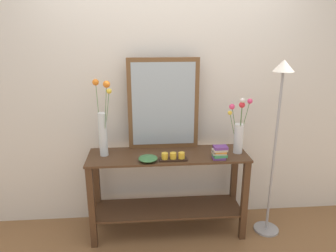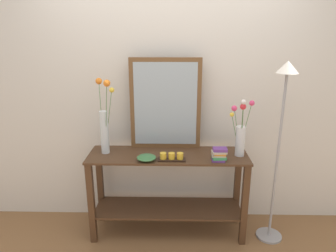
{
  "view_description": "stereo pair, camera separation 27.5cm",
  "coord_description": "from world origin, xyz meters",
  "px_view_note": "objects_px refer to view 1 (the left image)",
  "views": [
    {
      "loc": [
        -0.22,
        -2.62,
        1.9
      ],
      "look_at": [
        0.0,
        0.0,
        1.09
      ],
      "focal_mm": 33.09,
      "sensor_mm": 36.0,
      "label": 1
    },
    {
      "loc": [
        0.06,
        -2.63,
        1.9
      ],
      "look_at": [
        0.0,
        0.0,
        1.09
      ],
      "focal_mm": 33.09,
      "sensor_mm": 36.0,
      "label": 2
    }
  ],
  "objects_px": {
    "candle_tray": "(173,157)",
    "book_stack": "(220,152)",
    "console_table": "(168,184)",
    "decorative_bowl": "(148,158)",
    "vase_right": "(239,132)",
    "mirror_leaning": "(163,104)",
    "tall_vase_left": "(103,126)",
    "floor_lamp": "(278,121)"
  },
  "relations": [
    {
      "from": "candle_tray",
      "to": "decorative_bowl",
      "type": "relative_size",
      "value": 1.44
    },
    {
      "from": "candle_tray",
      "to": "floor_lamp",
      "type": "bearing_deg",
      "value": 3.22
    },
    {
      "from": "decorative_bowl",
      "to": "tall_vase_left",
      "type": "bearing_deg",
      "value": 155.67
    },
    {
      "from": "candle_tray",
      "to": "floor_lamp",
      "type": "relative_size",
      "value": 0.15
    },
    {
      "from": "mirror_leaning",
      "to": "vase_right",
      "type": "bearing_deg",
      "value": -16.21
    },
    {
      "from": "vase_right",
      "to": "floor_lamp",
      "type": "bearing_deg",
      "value": -11.07
    },
    {
      "from": "console_table",
      "to": "decorative_bowl",
      "type": "height_order",
      "value": "decorative_bowl"
    },
    {
      "from": "mirror_leaning",
      "to": "vase_right",
      "type": "xyz_separation_m",
      "value": [
        0.67,
        -0.2,
        -0.22
      ]
    },
    {
      "from": "candle_tray",
      "to": "tall_vase_left",
      "type": "bearing_deg",
      "value": 164.81
    },
    {
      "from": "console_table",
      "to": "mirror_leaning",
      "type": "height_order",
      "value": "mirror_leaning"
    },
    {
      "from": "mirror_leaning",
      "to": "tall_vase_left",
      "type": "xyz_separation_m",
      "value": [
        -0.55,
        -0.15,
        -0.15
      ]
    },
    {
      "from": "mirror_leaning",
      "to": "book_stack",
      "type": "bearing_deg",
      "value": -33.74
    },
    {
      "from": "console_table",
      "to": "candle_tray",
      "type": "bearing_deg",
      "value": -75.07
    },
    {
      "from": "decorative_bowl",
      "to": "vase_right",
      "type": "bearing_deg",
      "value": 8.74
    },
    {
      "from": "book_stack",
      "to": "vase_right",
      "type": "bearing_deg",
      "value": 31.57
    },
    {
      "from": "candle_tray",
      "to": "book_stack",
      "type": "xyz_separation_m",
      "value": [
        0.41,
        -0.0,
        0.03
      ]
    },
    {
      "from": "console_table",
      "to": "candle_tray",
      "type": "xyz_separation_m",
      "value": [
        0.03,
        -0.13,
        0.33
      ]
    },
    {
      "from": "vase_right",
      "to": "book_stack",
      "type": "height_order",
      "value": "vase_right"
    },
    {
      "from": "vase_right",
      "to": "decorative_bowl",
      "type": "relative_size",
      "value": 3.17
    },
    {
      "from": "book_stack",
      "to": "console_table",
      "type": "bearing_deg",
      "value": 163.32
    },
    {
      "from": "mirror_leaning",
      "to": "book_stack",
      "type": "height_order",
      "value": "mirror_leaning"
    },
    {
      "from": "floor_lamp",
      "to": "vase_right",
      "type": "bearing_deg",
      "value": 168.93
    },
    {
      "from": "tall_vase_left",
      "to": "vase_right",
      "type": "relative_size",
      "value": 1.3
    },
    {
      "from": "console_table",
      "to": "mirror_leaning",
      "type": "xyz_separation_m",
      "value": [
        -0.03,
        0.18,
        0.73
      ]
    },
    {
      "from": "tall_vase_left",
      "to": "book_stack",
      "type": "bearing_deg",
      "value": -9.45
    },
    {
      "from": "decorative_bowl",
      "to": "book_stack",
      "type": "height_order",
      "value": "book_stack"
    },
    {
      "from": "mirror_leaning",
      "to": "floor_lamp",
      "type": "bearing_deg",
      "value": -14.55
    },
    {
      "from": "console_table",
      "to": "vase_right",
      "type": "relative_size",
      "value": 2.73
    },
    {
      "from": "console_table",
      "to": "book_stack",
      "type": "height_order",
      "value": "book_stack"
    },
    {
      "from": "vase_right",
      "to": "book_stack",
      "type": "distance_m",
      "value": 0.28
    },
    {
      "from": "vase_right",
      "to": "decorative_bowl",
      "type": "height_order",
      "value": "vase_right"
    },
    {
      "from": "console_table",
      "to": "vase_right",
      "type": "distance_m",
      "value": 0.82
    },
    {
      "from": "candle_tray",
      "to": "mirror_leaning",
      "type": "bearing_deg",
      "value": 101.27
    },
    {
      "from": "tall_vase_left",
      "to": "book_stack",
      "type": "relative_size",
      "value": 5.15
    },
    {
      "from": "vase_right",
      "to": "candle_tray",
      "type": "bearing_deg",
      "value": -169.15
    },
    {
      "from": "console_table",
      "to": "mirror_leaning",
      "type": "relative_size",
      "value": 1.7
    },
    {
      "from": "console_table",
      "to": "floor_lamp",
      "type": "relative_size",
      "value": 0.88
    },
    {
      "from": "tall_vase_left",
      "to": "candle_tray",
      "type": "height_order",
      "value": "tall_vase_left"
    },
    {
      "from": "console_table",
      "to": "tall_vase_left",
      "type": "xyz_separation_m",
      "value": [
        -0.58,
        0.04,
        0.58
      ]
    },
    {
      "from": "tall_vase_left",
      "to": "console_table",
      "type": "bearing_deg",
      "value": -3.61
    },
    {
      "from": "decorative_bowl",
      "to": "book_stack",
      "type": "distance_m",
      "value": 0.63
    },
    {
      "from": "floor_lamp",
      "to": "candle_tray",
      "type": "bearing_deg",
      "value": -176.78
    }
  ]
}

